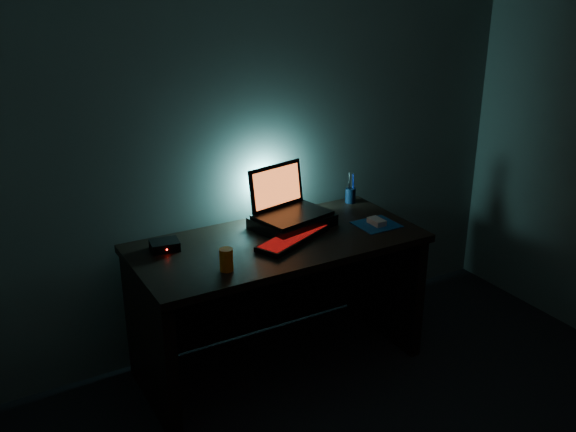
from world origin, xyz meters
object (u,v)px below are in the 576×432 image
(mouse, at_px, (377,222))
(router, at_px, (165,245))
(keyboard, at_px, (293,238))
(laptop, at_px, (286,203))
(pen_cup, at_px, (351,195))
(juice_glass, at_px, (226,260))

(mouse, height_order, router, router)
(mouse, bearing_deg, router, 166.92)
(keyboard, bearing_deg, laptop, 45.78)
(pen_cup, xyz_separation_m, router, (-1.19, -0.11, -0.02))
(laptop, bearing_deg, keyboard, -122.68)
(pen_cup, bearing_deg, router, -174.90)
(laptop, distance_m, juice_glass, 0.64)
(juice_glass, relative_size, router, 0.71)
(laptop, height_order, router, laptop)
(mouse, bearing_deg, pen_cup, 77.71)
(keyboard, distance_m, juice_glass, 0.47)
(mouse, relative_size, pen_cup, 1.14)
(pen_cup, bearing_deg, keyboard, -150.81)
(laptop, xyz_separation_m, mouse, (0.42, -0.25, -0.10))
(mouse, relative_size, router, 0.66)
(keyboard, xyz_separation_m, pen_cup, (0.58, 0.32, 0.03))
(laptop, xyz_separation_m, router, (-0.69, 0.00, -0.10))
(pen_cup, height_order, juice_glass, juice_glass)
(pen_cup, relative_size, juice_glass, 0.81)
(keyboard, distance_m, pen_cup, 0.66)
(pen_cup, height_order, router, pen_cup)
(keyboard, height_order, router, router)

